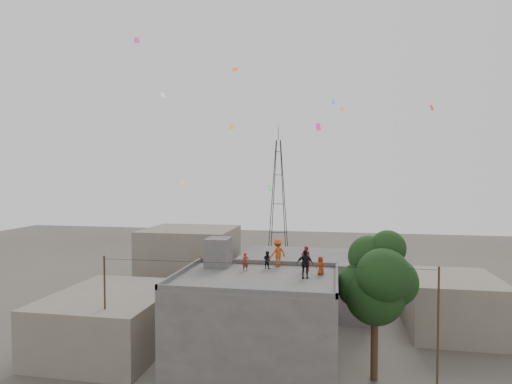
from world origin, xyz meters
TOP-DOWN VIEW (x-y plane):
  - ground at (0.00, 0.00)m, footprint 140.00×140.00m
  - main_building at (0.00, 0.00)m, footprint 10.00×8.00m
  - parapet at (0.00, 0.00)m, footprint 10.00×8.00m
  - stair_head_box at (-3.20, 2.60)m, footprint 1.60×1.80m
  - neighbor_west at (-11.00, 2.00)m, footprint 8.00×10.00m
  - neighbor_north at (2.00, 14.00)m, footprint 12.00×9.00m
  - neighbor_northwest at (-10.00, 16.00)m, footprint 9.00×8.00m
  - neighbor_east at (14.00, 10.00)m, footprint 7.00×8.00m
  - tree at (7.37, 0.60)m, footprint 4.90×4.60m
  - utility_line at (0.50, -1.25)m, footprint 20.12×0.62m
  - transmission_tower at (-4.00, 40.00)m, footprint 2.97×2.97m
  - person_red_adult at (2.91, 2.29)m, footprint 0.69×0.53m
  - person_orange_child at (3.91, 1.35)m, footprint 0.70×0.64m
  - person_dark_child at (0.25, 2.58)m, footprint 0.72×0.66m
  - person_dark_adult at (2.98, 0.30)m, footprint 1.09×0.57m
  - person_orange_adult at (0.87, 3.37)m, footprint 1.41×1.35m
  - person_red_child at (-1.06, 1.61)m, footprint 0.52×0.47m
  - kites at (-0.20, 7.67)m, footprint 22.80×15.40m

SIDE VIEW (x-z plane):
  - ground at x=0.00m, z-range 0.00..0.00m
  - neighbor_west at x=-11.00m, z-range 0.00..4.00m
  - neighbor_east at x=14.00m, z-range 0.00..4.40m
  - neighbor_north at x=2.00m, z-range 0.00..5.00m
  - main_building at x=0.00m, z-range 0.00..6.10m
  - neighbor_northwest at x=-10.00m, z-range 0.00..7.00m
  - utility_line at x=0.50m, z-range 0.13..7.53m
  - tree at x=7.37m, z-range 1.55..10.65m
  - parapet at x=0.00m, z-range 6.10..6.40m
  - person_orange_child at x=3.91m, z-range 6.10..7.30m
  - person_dark_child at x=0.25m, z-range 6.10..7.30m
  - person_red_child at x=-1.06m, z-range 6.10..7.31m
  - person_red_adult at x=2.91m, z-range 6.10..7.78m
  - person_dark_adult at x=2.98m, z-range 6.10..7.87m
  - person_orange_adult at x=0.87m, z-range 6.10..8.02m
  - stair_head_box at x=-3.20m, z-range 6.10..8.10m
  - transmission_tower at x=-4.00m, z-range -0.93..19.07m
  - kites at x=-0.20m, z-range 11.18..22.42m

